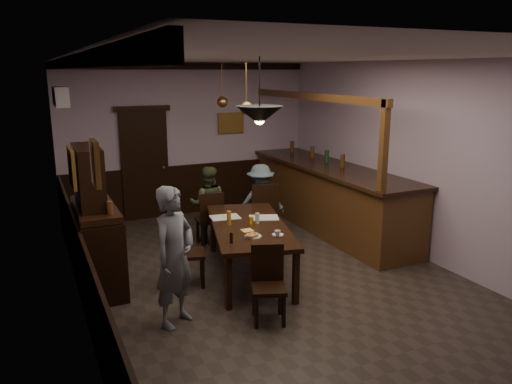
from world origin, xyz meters
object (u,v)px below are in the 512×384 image
pendant_brass_mid (246,108)px  chair_side (183,248)px  chair_far_right (264,211)px  coffee_cup (277,233)px  sideboard (96,232)px  bar_counter (327,194)px  chair_far_left (210,217)px  chair_near (268,280)px  soda_can (251,221)px  person_standing (175,257)px  dining_table (249,229)px  person_seated_right (260,202)px  pendant_iron (260,115)px  pendant_brass_far (222,102)px  person_seated_left (208,204)px

pendant_brass_mid → chair_side: bearing=-149.4°
chair_far_right → chair_side: chair_far_right is taller
coffee_cup → pendant_brass_mid: pendant_brass_mid is taller
sideboard → bar_counter: bar_counter is taller
chair_far_left → chair_near: size_ratio=1.04×
coffee_cup → soda_can: 0.59m
coffee_cup → bar_counter: size_ratio=0.02×
chair_far_left → bar_counter: (2.30, 0.09, 0.12)m
soda_can → bar_counter: size_ratio=0.03×
chair_near → coffee_cup: chair_near is taller
person_standing → soda_can: 1.59m
dining_table → person_seated_right: bearing=59.1°
coffee_cup → pendant_iron: size_ratio=0.10×
chair_side → coffee_cup: size_ratio=11.94×
chair_far_left → soda_can: size_ratio=7.72×
chair_near → pendant_brass_far: bearing=97.0°
pendant_iron → person_standing: bearing=-171.5°
chair_far_left → sideboard: sideboard is taller
soda_can → sideboard: 2.08m
person_seated_right → soda_can: (-0.83, -1.45, 0.16)m
chair_far_right → soda_can: size_ratio=8.71×
chair_side → coffee_cup: bearing=-107.0°
dining_table → pendant_brass_mid: pendant_brass_mid is taller
chair_far_left → person_seated_left: size_ratio=0.71×
coffee_cup → pendant_iron: pendant_iron is taller
chair_side → person_seated_right: (1.78, 1.34, 0.13)m
dining_table → chair_far_left: bearing=94.2°
pendant_iron → dining_table: bearing=75.3°
sideboard → chair_side: bearing=-23.7°
chair_side → chair_far_right: bearing=-42.0°
dining_table → bar_counter: size_ratio=0.54×
sideboard → pendant_brass_mid: size_ratio=2.36×
chair_far_right → coffee_cup: size_ratio=13.07×
pendant_iron → sideboard: bearing=144.5°
dining_table → coffee_cup: 0.67m
sideboard → bar_counter: 4.31m
coffee_cup → soda_can: bearing=115.8°
chair_side → pendant_brass_far: 3.22m
chair_side → pendant_brass_mid: pendant_brass_mid is taller
chair_far_right → bar_counter: bar_counter is taller
sideboard → person_seated_right: bearing=17.3°
person_standing → coffee_cup: person_standing is taller
pendant_iron → pendant_brass_mid: bearing=71.7°
chair_far_right → person_seated_right: bearing=-91.5°
soda_can → person_seated_left: bearing=91.5°
chair_side → bar_counter: size_ratio=0.22×
person_standing → sideboard: sideboard is taller
bar_counter → pendant_iron: bearing=-137.4°
person_seated_right → coffee_cup: size_ratio=16.28×
dining_table → chair_side: 0.96m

